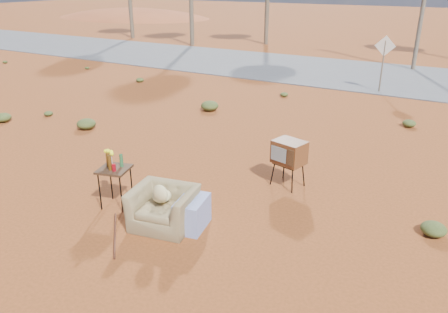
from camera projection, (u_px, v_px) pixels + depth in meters
The scene contains 9 objects.
ground at pixel (166, 216), 8.34m from camera, with size 140.00×140.00×0.00m, color brown.
highway at pixel (359, 74), 20.38m from camera, with size 140.00×7.00×0.04m, color #565659.
dirt_mound at pixel (133, 17), 49.39m from camera, with size 26.00×18.00×2.00m, color #9D4C26.
armchair at pixel (169, 203), 7.85m from camera, with size 1.40×1.06×0.97m.
tv_unit at pixel (289, 153), 9.27m from camera, with size 0.75×0.66×1.03m.
side_table at pixel (113, 166), 8.45m from camera, with size 0.69×0.69×1.13m.
rusty_bar at pixel (115, 234), 7.70m from camera, with size 0.04×0.04×1.47m, color #4E2314.
road_sign at pixel (384, 54), 16.72m from camera, with size 0.78×0.06×2.19m.
scrub_patch at pixel (237, 135), 12.21m from camera, with size 17.49×8.07×0.33m.
Camera 1 is at (4.57, -5.78, 4.23)m, focal length 35.00 mm.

